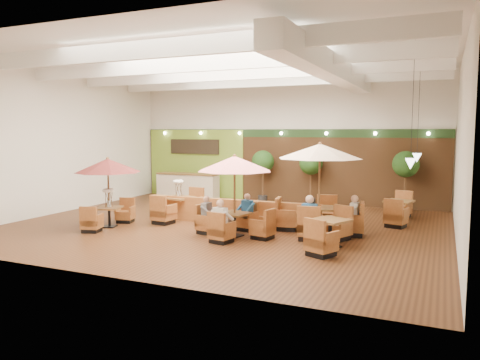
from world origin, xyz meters
The scene contains 17 objects.
room centered at (0.25, 1.22, 3.63)m, with size 14.04×14.00×5.52m.
service_counter centered at (-4.40, 5.10, 0.58)m, with size 3.00×0.75×1.18m.
booth_divider centered at (0.07, 0.29, 0.43)m, with size 6.17×0.18×0.85m, color brown.
table_0 centered at (-3.42, -1.73, 1.75)m, with size 2.12×2.37×2.31m.
table_1 centered at (0.91, -1.30, 1.70)m, with size 2.49×2.49×2.47m.
table_2 centered at (3.11, 0.16, 1.90)m, with size 2.84×2.84×2.82m.
table_3 centered at (-2.08, 0.44, 0.50)m, with size 0.98×2.72×1.57m.
table_4 centered at (3.84, -1.49, 0.38)m, with size 1.16×2.81×0.98m.
table_5 centered at (5.23, 2.97, 0.37)m, with size 1.06×2.70×0.96m.
topiary_0 centered at (-0.70, 5.30, 1.71)m, with size 0.99×0.99×2.30m.
topiary_1 centered at (1.47, 5.30, 1.71)m, with size 0.99×0.99×2.30m.
topiary_2 centered at (5.24, 5.30, 1.77)m, with size 1.02×1.02×2.38m.
diner_0 centered at (0.91, -2.20, 0.75)m, with size 0.42×0.37×0.79m.
diner_1 centered at (0.91, -0.40, 0.73)m, with size 0.40×0.36×0.72m.
diner_2 centered at (0.01, -1.30, 0.72)m, with size 0.29×0.35×0.71m.
diner_3 centered at (3.11, -0.88, 0.78)m, with size 0.42×0.33×0.86m.
diner_4 centered at (4.14, 0.16, 0.75)m, with size 0.30×0.38×0.79m.
Camera 1 is at (6.59, -13.89, 3.15)m, focal length 35.00 mm.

